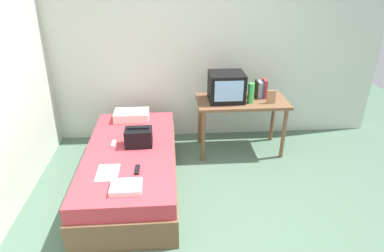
{
  "coord_description": "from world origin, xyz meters",
  "views": [
    {
      "loc": [
        -0.35,
        -2.45,
        2.32
      ],
      "look_at": [
        -0.1,
        1.08,
        0.56
      ],
      "focal_mm": 30.84,
      "sensor_mm": 36.0,
      "label": 1
    }
  ],
  "objects_px": {
    "remote_silver": "(114,144)",
    "remote_dark": "(137,170)",
    "bed": "(132,168)",
    "folded_towel": "(126,187)",
    "water_bottle": "(251,93)",
    "magazine": "(108,173)",
    "picture_frame": "(271,97)",
    "pillow": "(132,115)",
    "handbag": "(139,137)",
    "tv": "(226,87)",
    "desk": "(241,106)",
    "book_row": "(261,89)"
  },
  "relations": [
    {
      "from": "remote_silver",
      "to": "magazine",
      "type": "bearing_deg",
      "value": -87.82
    },
    {
      "from": "handbag",
      "to": "bed",
      "type": "bearing_deg",
      "value": -139.03
    },
    {
      "from": "bed",
      "to": "book_row",
      "type": "bearing_deg",
      "value": 26.14
    },
    {
      "from": "magazine",
      "to": "remote_dark",
      "type": "height_order",
      "value": "remote_dark"
    },
    {
      "from": "pillow",
      "to": "handbag",
      "type": "distance_m",
      "value": 0.71
    },
    {
      "from": "remote_dark",
      "to": "remote_silver",
      "type": "height_order",
      "value": "same"
    },
    {
      "from": "bed",
      "to": "remote_silver",
      "type": "xyz_separation_m",
      "value": [
        -0.19,
        0.12,
        0.25
      ]
    },
    {
      "from": "bed",
      "to": "magazine",
      "type": "distance_m",
      "value": 0.54
    },
    {
      "from": "tv",
      "to": "remote_silver",
      "type": "distance_m",
      "value": 1.56
    },
    {
      "from": "tv",
      "to": "water_bottle",
      "type": "distance_m",
      "value": 0.32
    },
    {
      "from": "desk",
      "to": "remote_silver",
      "type": "height_order",
      "value": "desk"
    },
    {
      "from": "pillow",
      "to": "remote_silver",
      "type": "xyz_separation_m",
      "value": [
        -0.15,
        -0.66,
        -0.05
      ]
    },
    {
      "from": "tv",
      "to": "handbag",
      "type": "relative_size",
      "value": 1.47
    },
    {
      "from": "desk",
      "to": "bed",
      "type": "bearing_deg",
      "value": -152.43
    },
    {
      "from": "tv",
      "to": "remote_dark",
      "type": "relative_size",
      "value": 2.82
    },
    {
      "from": "bed",
      "to": "folded_towel",
      "type": "xyz_separation_m",
      "value": [
        0.04,
        -0.73,
        0.27
      ]
    },
    {
      "from": "book_row",
      "to": "remote_silver",
      "type": "relative_size",
      "value": 1.66
    },
    {
      "from": "picture_frame",
      "to": "folded_towel",
      "type": "distance_m",
      "value": 2.15
    },
    {
      "from": "water_bottle",
      "to": "folded_towel",
      "type": "relative_size",
      "value": 0.91
    },
    {
      "from": "picture_frame",
      "to": "handbag",
      "type": "distance_m",
      "value": 1.71
    },
    {
      "from": "water_bottle",
      "to": "magazine",
      "type": "bearing_deg",
      "value": -146.92
    },
    {
      "from": "magazine",
      "to": "remote_dark",
      "type": "distance_m",
      "value": 0.29
    },
    {
      "from": "picture_frame",
      "to": "remote_dark",
      "type": "relative_size",
      "value": 1.1
    },
    {
      "from": "bed",
      "to": "folded_towel",
      "type": "bearing_deg",
      "value": -86.88
    },
    {
      "from": "picture_frame",
      "to": "pillow",
      "type": "relative_size",
      "value": 0.39
    },
    {
      "from": "remote_dark",
      "to": "book_row",
      "type": "bearing_deg",
      "value": 38.89
    },
    {
      "from": "desk",
      "to": "water_bottle",
      "type": "bearing_deg",
      "value": -51.89
    },
    {
      "from": "handbag",
      "to": "folded_towel",
      "type": "distance_m",
      "value": 0.82
    },
    {
      "from": "desk",
      "to": "picture_frame",
      "type": "relative_size",
      "value": 6.78
    },
    {
      "from": "bed",
      "to": "desk",
      "type": "bearing_deg",
      "value": 27.57
    },
    {
      "from": "desk",
      "to": "water_bottle",
      "type": "xyz_separation_m",
      "value": [
        0.08,
        -0.1,
        0.22
      ]
    },
    {
      "from": "remote_dark",
      "to": "folded_towel",
      "type": "relative_size",
      "value": 0.56
    },
    {
      "from": "bed",
      "to": "folded_towel",
      "type": "distance_m",
      "value": 0.78
    },
    {
      "from": "water_bottle",
      "to": "handbag",
      "type": "relative_size",
      "value": 0.85
    },
    {
      "from": "tv",
      "to": "picture_frame",
      "type": "relative_size",
      "value": 2.57
    },
    {
      "from": "desk",
      "to": "remote_silver",
      "type": "relative_size",
      "value": 8.06
    },
    {
      "from": "handbag",
      "to": "tv",
      "type": "bearing_deg",
      "value": 30.79
    },
    {
      "from": "remote_silver",
      "to": "remote_dark",
      "type": "bearing_deg",
      "value": -60.47
    },
    {
      "from": "tv",
      "to": "handbag",
      "type": "xyz_separation_m",
      "value": [
        -1.08,
        -0.64,
        -0.34
      ]
    },
    {
      "from": "pillow",
      "to": "remote_silver",
      "type": "height_order",
      "value": "pillow"
    },
    {
      "from": "tv",
      "to": "pillow",
      "type": "height_order",
      "value": "tv"
    },
    {
      "from": "picture_frame",
      "to": "remote_silver",
      "type": "relative_size",
      "value": 1.19
    },
    {
      "from": "magazine",
      "to": "water_bottle",
      "type": "bearing_deg",
      "value": 33.08
    },
    {
      "from": "bed",
      "to": "pillow",
      "type": "relative_size",
      "value": 4.53
    },
    {
      "from": "remote_dark",
      "to": "handbag",
      "type": "bearing_deg",
      "value": 91.98
    },
    {
      "from": "pillow",
      "to": "handbag",
      "type": "xyz_separation_m",
      "value": [
        0.14,
        -0.69,
        0.04
      ]
    },
    {
      "from": "book_row",
      "to": "folded_towel",
      "type": "height_order",
      "value": "book_row"
    },
    {
      "from": "remote_dark",
      "to": "pillow",
      "type": "bearing_deg",
      "value": 97.68
    },
    {
      "from": "water_bottle",
      "to": "folded_towel",
      "type": "bearing_deg",
      "value": -136.65
    },
    {
      "from": "desk",
      "to": "magazine",
      "type": "bearing_deg",
      "value": -143.03
    }
  ]
}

